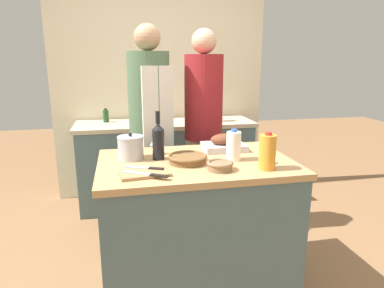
{
  "coord_description": "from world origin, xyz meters",
  "views": [
    {
      "loc": [
        -0.46,
        -2.05,
        1.54
      ],
      "look_at": [
        0.0,
        0.12,
        0.98
      ],
      "focal_mm": 32.0,
      "sensor_mm": 36.0,
      "label": 1
    }
  ],
  "objects_px": {
    "roasting_pan": "(224,144)",
    "wicker_basket": "(188,158)",
    "wine_glass_left": "(265,150)",
    "cutting_board": "(144,173)",
    "stand_mixer": "(207,110)",
    "mixing_bowl": "(220,165)",
    "wine_glass_right": "(155,142)",
    "person_cook_guest": "(203,123)",
    "condiment_bottle_tall": "(210,111)",
    "stock_pot": "(131,148)",
    "wine_bottle_green": "(158,141)",
    "condiment_bottle_short": "(106,116)",
    "knife_chef": "(147,174)",
    "milk_jug": "(234,146)",
    "knife_paring": "(146,168)",
    "person_cook_aproned": "(150,125)",
    "juice_jug": "(267,152)"
  },
  "relations": [
    {
      "from": "condiment_bottle_tall",
      "to": "juice_jug",
      "type": "bearing_deg",
      "value": -94.25
    },
    {
      "from": "wicker_basket",
      "to": "condiment_bottle_tall",
      "type": "height_order",
      "value": "condiment_bottle_tall"
    },
    {
      "from": "knife_paring",
      "to": "stand_mixer",
      "type": "distance_m",
      "value": 1.73
    },
    {
      "from": "mixing_bowl",
      "to": "person_cook_aproned",
      "type": "distance_m",
      "value": 1.01
    },
    {
      "from": "stock_pot",
      "to": "condiment_bottle_short",
      "type": "relative_size",
      "value": 1.21
    },
    {
      "from": "knife_paring",
      "to": "wine_bottle_green",
      "type": "bearing_deg",
      "value": 66.65
    },
    {
      "from": "cutting_board",
      "to": "person_cook_aproned",
      "type": "height_order",
      "value": "person_cook_aproned"
    },
    {
      "from": "juice_jug",
      "to": "person_cook_aproned",
      "type": "relative_size",
      "value": 0.12
    },
    {
      "from": "juice_jug",
      "to": "person_cook_aproned",
      "type": "height_order",
      "value": "person_cook_aproned"
    },
    {
      "from": "wicker_basket",
      "to": "knife_chef",
      "type": "relative_size",
      "value": 1.0
    },
    {
      "from": "knife_paring",
      "to": "person_cook_aproned",
      "type": "relative_size",
      "value": 0.12
    },
    {
      "from": "wine_glass_left",
      "to": "person_cook_aproned",
      "type": "height_order",
      "value": "person_cook_aproned"
    },
    {
      "from": "person_cook_guest",
      "to": "knife_chef",
      "type": "bearing_deg",
      "value": -131.27
    },
    {
      "from": "cutting_board",
      "to": "knife_chef",
      "type": "relative_size",
      "value": 1.17
    },
    {
      "from": "mixing_bowl",
      "to": "wicker_basket",
      "type": "bearing_deg",
      "value": 130.86
    },
    {
      "from": "stock_pot",
      "to": "juice_jug",
      "type": "bearing_deg",
      "value": -26.02
    },
    {
      "from": "wine_glass_left",
      "to": "knife_paring",
      "type": "distance_m",
      "value": 0.74
    },
    {
      "from": "stand_mixer",
      "to": "condiment_bottle_tall",
      "type": "distance_m",
      "value": 0.2
    },
    {
      "from": "wine_glass_right",
      "to": "roasting_pan",
      "type": "bearing_deg",
      "value": 0.98
    },
    {
      "from": "wicker_basket",
      "to": "knife_paring",
      "type": "distance_m",
      "value": 0.29
    },
    {
      "from": "roasting_pan",
      "to": "wicker_basket",
      "type": "distance_m",
      "value": 0.4
    },
    {
      "from": "roasting_pan",
      "to": "stand_mixer",
      "type": "bearing_deg",
      "value": 81.54
    },
    {
      "from": "roasting_pan",
      "to": "wine_glass_right",
      "type": "height_order",
      "value": "wine_glass_right"
    },
    {
      "from": "stock_pot",
      "to": "wine_bottle_green",
      "type": "bearing_deg",
      "value": -13.57
    },
    {
      "from": "wicker_basket",
      "to": "wine_glass_right",
      "type": "xyz_separation_m",
      "value": [
        -0.18,
        0.24,
        0.06
      ]
    },
    {
      "from": "wine_glass_left",
      "to": "wicker_basket",
      "type": "bearing_deg",
      "value": 166.06
    },
    {
      "from": "cutting_board",
      "to": "wine_bottle_green",
      "type": "distance_m",
      "value": 0.33
    },
    {
      "from": "roasting_pan",
      "to": "condiment_bottle_short",
      "type": "distance_m",
      "value": 1.62
    },
    {
      "from": "mixing_bowl",
      "to": "condiment_bottle_tall",
      "type": "xyz_separation_m",
      "value": [
        0.41,
        1.8,
        0.05
      ]
    },
    {
      "from": "person_cook_aproned",
      "to": "cutting_board",
      "type": "bearing_deg",
      "value": -117.33
    },
    {
      "from": "roasting_pan",
      "to": "wicker_basket",
      "type": "xyz_separation_m",
      "value": [
        -0.31,
        -0.25,
        -0.02
      ]
    },
    {
      "from": "wine_glass_left",
      "to": "cutting_board",
      "type": "bearing_deg",
      "value": -175.39
    },
    {
      "from": "cutting_board",
      "to": "wine_glass_right",
      "type": "distance_m",
      "value": 0.44
    },
    {
      "from": "wicker_basket",
      "to": "person_cook_guest",
      "type": "xyz_separation_m",
      "value": [
        0.3,
        0.83,
        0.06
      ]
    },
    {
      "from": "cutting_board",
      "to": "wine_glass_right",
      "type": "height_order",
      "value": "wine_glass_right"
    },
    {
      "from": "knife_chef",
      "to": "mixing_bowl",
      "type": "bearing_deg",
      "value": 6.14
    },
    {
      "from": "wicker_basket",
      "to": "condiment_bottle_short",
      "type": "relative_size",
      "value": 1.72
    },
    {
      "from": "wine_glass_right",
      "to": "condiment_bottle_short",
      "type": "distance_m",
      "value": 1.43
    },
    {
      "from": "mixing_bowl",
      "to": "knife_chef",
      "type": "height_order",
      "value": "mixing_bowl"
    },
    {
      "from": "condiment_bottle_short",
      "to": "condiment_bottle_tall",
      "type": "bearing_deg",
      "value": -0.27
    },
    {
      "from": "cutting_board",
      "to": "person_cook_guest",
      "type": "distance_m",
      "value": 1.16
    },
    {
      "from": "person_cook_aproned",
      "to": "knife_paring",
      "type": "bearing_deg",
      "value": -116.96
    },
    {
      "from": "milk_jug",
      "to": "person_cook_guest",
      "type": "bearing_deg",
      "value": 89.6
    },
    {
      "from": "wicker_basket",
      "to": "person_cook_guest",
      "type": "bearing_deg",
      "value": 69.76
    },
    {
      "from": "stock_pot",
      "to": "roasting_pan",
      "type": "bearing_deg",
      "value": 7.9
    },
    {
      "from": "roasting_pan",
      "to": "stand_mixer",
      "type": "relative_size",
      "value": 1.0
    },
    {
      "from": "milk_jug",
      "to": "wine_bottle_green",
      "type": "bearing_deg",
      "value": 165.65
    },
    {
      "from": "milk_jug",
      "to": "wine_glass_left",
      "type": "relative_size",
      "value": 1.67
    },
    {
      "from": "wine_glass_left",
      "to": "stand_mixer",
      "type": "relative_size",
      "value": 0.4
    },
    {
      "from": "knife_paring",
      "to": "person_cook_guest",
      "type": "relative_size",
      "value": 0.12
    }
  ]
}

